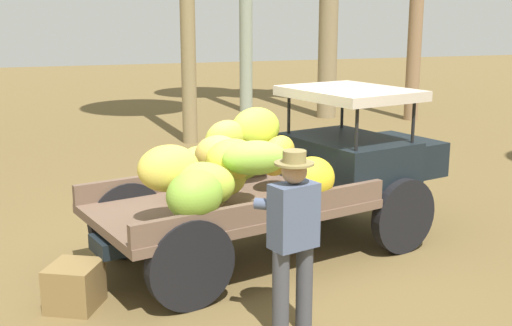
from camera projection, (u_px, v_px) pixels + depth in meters
The scene contains 4 objects.
ground_plane at pixel (258, 253), 7.63m from camera, with size 60.00×60.00×0.00m, color brown.
truck at pixel (283, 173), 7.44m from camera, with size 4.65×2.57×1.89m.
farmer at pixel (293, 232), 5.52m from camera, with size 0.54×0.50×1.66m.
wooden_crate at pixel (74, 286), 6.17m from camera, with size 0.48×0.45×0.43m, color olive.
Camera 1 is at (-2.40, -6.78, 2.77)m, focal length 45.11 mm.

